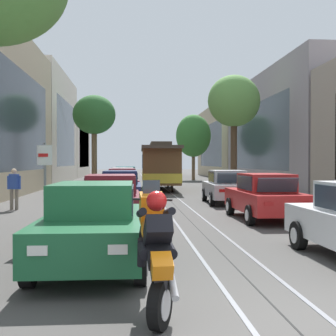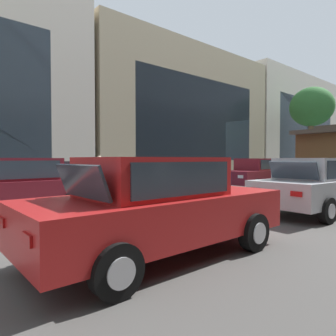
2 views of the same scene
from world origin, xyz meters
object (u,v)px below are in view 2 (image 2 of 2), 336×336
(parked_car_silver_mid_right, at_px, (316,185))
(street_tree_kerb_left_second, at_px, (312,108))
(parked_car_maroon_fourth_left, at_px, (256,174))
(parked_car_white_fifth_left, at_px, (309,171))
(parked_car_maroon_second_left, at_px, (13,187))
(parked_car_navy_mid_left, at_px, (180,178))
(parked_car_red_second_right, at_px, (158,206))
(pedestrian_on_right_pavement, at_px, (99,171))
(fire_hydrant, at_px, (77,190))

(parked_car_silver_mid_right, relative_size, street_tree_kerb_left_second, 0.59)
(parked_car_maroon_fourth_left, relative_size, parked_car_white_fifth_left, 1.01)
(parked_car_maroon_second_left, xyz_separation_m, street_tree_kerb_left_second, (-2.49, 23.31, 5.02))
(parked_car_white_fifth_left, bearing_deg, parked_car_navy_mid_left, -89.35)
(parked_car_maroon_second_left, height_order, parked_car_white_fifth_left, same)
(parked_car_red_second_right, bearing_deg, parked_car_silver_mid_right, 90.48)
(parked_car_white_fifth_left, bearing_deg, pedestrian_on_right_pavement, -108.15)
(parked_car_navy_mid_left, bearing_deg, parked_car_maroon_fourth_left, 90.66)
(parked_car_maroon_second_left, height_order, fire_hydrant, parked_car_maroon_second_left)
(pedestrian_on_right_pavement, bearing_deg, parked_car_navy_mid_left, 16.70)
(pedestrian_on_right_pavement, bearing_deg, parked_car_white_fifth_left, 71.85)
(parked_car_navy_mid_left, xyz_separation_m, parked_car_silver_mid_right, (5.00, 0.79, 0.00))
(parked_car_white_fifth_left, relative_size, fire_hydrant, 5.20)
(parked_car_maroon_second_left, relative_size, street_tree_kerb_left_second, 0.58)
(parked_car_maroon_second_left, relative_size, parked_car_white_fifth_left, 1.00)
(parked_car_maroon_second_left, height_order, pedestrian_on_right_pavement, pedestrian_on_right_pavement)
(parked_car_navy_mid_left, bearing_deg, street_tree_kerb_left_second, 98.65)
(parked_car_silver_mid_right, bearing_deg, fire_hydrant, -145.96)
(pedestrian_on_right_pavement, bearing_deg, parked_car_red_second_right, -21.92)
(parked_car_maroon_fourth_left, xyz_separation_m, parked_car_silver_mid_right, (5.06, -4.62, 0.00))
(parked_car_silver_mid_right, bearing_deg, street_tree_kerb_left_second, 114.81)
(fire_hydrant, bearing_deg, parked_car_white_fifth_left, 84.68)
(parked_car_maroon_fourth_left, bearing_deg, parked_car_red_second_right, -64.00)
(parked_car_navy_mid_left, bearing_deg, fire_hydrant, -113.00)
(parked_car_maroon_second_left, bearing_deg, parked_car_white_fifth_left, 89.98)
(parked_car_maroon_fourth_left, distance_m, pedestrian_on_right_pavement, 7.94)
(parked_car_navy_mid_left, relative_size, parked_car_silver_mid_right, 0.99)
(street_tree_kerb_left_second, height_order, fire_hydrant, street_tree_kerb_left_second)
(parked_car_maroon_second_left, relative_size, parked_car_navy_mid_left, 1.00)
(parked_car_silver_mid_right, height_order, fire_hydrant, parked_car_silver_mid_right)
(parked_car_maroon_fourth_left, relative_size, parked_car_red_second_right, 1.01)
(street_tree_kerb_left_second, xyz_separation_m, fire_hydrant, (1.09, -20.91, -5.40))
(parked_car_navy_mid_left, height_order, pedestrian_on_right_pavement, pedestrian_on_right_pavement)
(parked_car_white_fifth_left, xyz_separation_m, fire_hydrant, (-1.41, -15.13, -0.38))
(parked_car_white_fifth_left, relative_size, street_tree_kerb_left_second, 0.58)
(street_tree_kerb_left_second, distance_m, pedestrian_on_right_pavement, 19.27)
(parked_car_navy_mid_left, xyz_separation_m, parked_car_maroon_fourth_left, (-0.06, 5.40, 0.00))
(parked_car_red_second_right, distance_m, pedestrian_on_right_pavement, 10.10)
(parked_car_white_fifth_left, bearing_deg, parked_car_red_second_right, -72.64)
(parked_car_maroon_fourth_left, bearing_deg, parked_car_navy_mid_left, -89.34)
(pedestrian_on_right_pavement, bearing_deg, street_tree_kerb_left_second, 84.78)
(parked_car_navy_mid_left, xyz_separation_m, street_tree_kerb_left_second, (-2.63, 17.28, 5.02))
(parked_car_white_fifth_left, xyz_separation_m, parked_car_silver_mid_right, (5.13, -10.71, 0.00))
(street_tree_kerb_left_second, height_order, pedestrian_on_right_pavement, street_tree_kerb_left_second)
(pedestrian_on_right_pavement, bearing_deg, parked_car_maroon_fourth_left, 57.54)
(parked_car_maroon_second_left, distance_m, parked_car_maroon_fourth_left, 11.43)
(parked_car_maroon_fourth_left, height_order, parked_car_white_fifth_left, same)
(parked_car_red_second_right, bearing_deg, parked_car_maroon_second_left, -169.49)
(parked_car_navy_mid_left, relative_size, street_tree_kerb_left_second, 0.58)
(parked_car_silver_mid_right, relative_size, fire_hydrant, 5.25)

